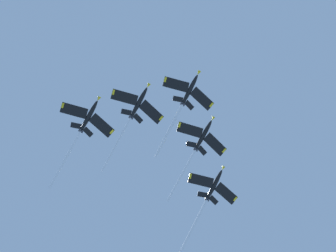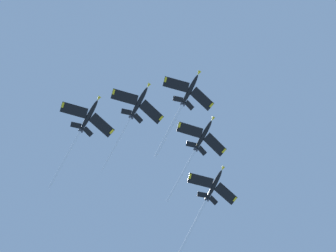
% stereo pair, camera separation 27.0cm
% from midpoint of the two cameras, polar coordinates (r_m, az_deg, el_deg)
% --- Properties ---
extents(jet_lead, '(19.87, 31.88, 14.09)m').
position_cam_midpoint_polar(jet_lead, '(169.82, 1.76, 2.72)').
color(jet_lead, black).
extents(jet_left_wing, '(19.74, 31.65, 13.52)m').
position_cam_midpoint_polar(jet_left_wing, '(171.26, 3.60, -2.12)').
color(jet_left_wing, black).
extents(jet_right_wing, '(19.82, 32.24, 13.69)m').
position_cam_midpoint_polar(jet_right_wing, '(167.05, -4.01, 1.82)').
color(jet_right_wing, black).
extents(jet_left_outer, '(19.89, 33.71, 13.61)m').
position_cam_midpoint_polar(jet_left_outer, '(175.11, 4.60, -8.56)').
color(jet_left_outer, black).
extents(jet_right_outer, '(19.81, 32.82, 14.09)m').
position_cam_midpoint_polar(jet_right_outer, '(166.90, -10.08, -0.13)').
color(jet_right_outer, black).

